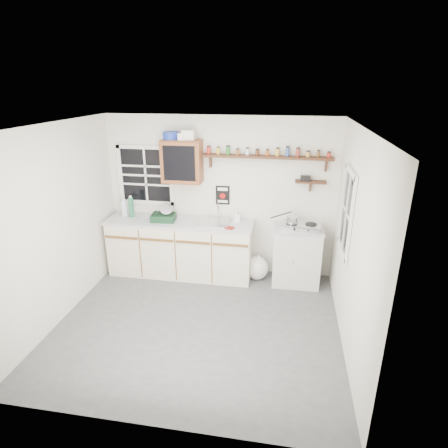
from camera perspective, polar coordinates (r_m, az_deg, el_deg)
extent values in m
cube|color=#48484A|center=(5.07, -3.94, -14.91)|extent=(3.60, 3.20, 0.02)
cube|color=white|center=(4.14, -4.82, 14.72)|extent=(3.60, 3.20, 0.02)
cube|color=beige|center=(5.18, -24.18, -0.20)|extent=(0.02, 3.20, 2.50)
cube|color=beige|center=(4.41, 19.21, -3.03)|extent=(0.02, 3.20, 2.50)
cube|color=beige|center=(5.94, -0.64, 4.21)|extent=(3.60, 0.02, 2.50)
cube|color=beige|center=(3.09, -11.61, -12.83)|extent=(3.60, 0.02, 2.50)
cube|color=beige|center=(6.07, -6.59, -3.73)|extent=(2.27, 0.60, 0.88)
cube|color=#A1A5A9|center=(5.89, -6.77, 0.35)|extent=(2.31, 0.62, 0.04)
cube|color=brown|center=(5.99, -15.38, -2.01)|extent=(0.53, 0.02, 0.03)
cube|color=brown|center=(5.78, -10.25, -2.41)|extent=(0.53, 0.02, 0.03)
cube|color=brown|center=(5.62, -4.78, -2.83)|extent=(0.53, 0.02, 0.03)
cube|color=brown|center=(5.51, 0.95, -3.23)|extent=(0.53, 0.02, 0.03)
cube|color=beige|center=(5.88, 11.00, -4.83)|extent=(0.70, 0.55, 0.88)
cube|color=#A1A5A9|center=(5.70, 11.31, -0.70)|extent=(0.73, 0.57, 0.03)
cube|color=#B9B9BE|center=(5.76, -1.67, 0.27)|extent=(0.52, 0.44, 0.03)
cylinder|color=#B9B9BE|center=(5.86, -0.90, 2.02)|extent=(0.02, 0.02, 0.28)
cylinder|color=#B9B9BE|center=(5.76, -1.01, 3.06)|extent=(0.02, 0.14, 0.02)
cube|color=brown|center=(5.77, -6.41, 9.48)|extent=(0.60, 0.30, 0.65)
cube|color=black|center=(5.62, -6.86, 9.16)|extent=(0.48, 0.02, 0.52)
cylinder|color=#172C97|center=(5.76, -8.12, 13.21)|extent=(0.24, 0.24, 0.11)
cube|color=white|center=(5.68, -5.42, 13.37)|extent=(0.18, 0.15, 0.14)
cylinder|color=white|center=(5.66, -6.56, 13.10)|extent=(0.12, 0.12, 0.10)
cube|color=black|center=(5.60, 6.57, 10.12)|extent=(1.91, 0.18, 0.04)
cube|color=black|center=(5.77, -2.06, 9.54)|extent=(0.03, 0.10, 0.18)
cube|color=black|center=(5.68, 15.29, 8.65)|extent=(0.03, 0.10, 0.18)
cylinder|color=red|center=(5.71, -2.37, 11.14)|extent=(0.06, 0.06, 0.10)
cylinder|color=black|center=(5.70, -2.38, 11.73)|extent=(0.05, 0.05, 0.02)
cylinder|color=gold|center=(5.68, -0.90, 11.07)|extent=(0.05, 0.05, 0.10)
cylinder|color=black|center=(5.67, -0.90, 11.62)|extent=(0.04, 0.04, 0.02)
cylinder|color=#267226|center=(5.65, 0.58, 11.13)|extent=(0.06, 0.06, 0.12)
cylinder|color=black|center=(5.64, 0.58, 11.80)|extent=(0.05, 0.05, 0.02)
cylinder|color=#99591E|center=(5.63, 2.07, 10.89)|extent=(0.05, 0.05, 0.08)
cylinder|color=black|center=(5.63, 2.08, 11.36)|extent=(0.05, 0.05, 0.02)
cylinder|color=silver|center=(5.62, 3.57, 10.92)|extent=(0.05, 0.05, 0.09)
cylinder|color=black|center=(5.61, 3.59, 11.47)|extent=(0.05, 0.05, 0.02)
cylinder|color=#4C2614|center=(5.60, 5.08, 10.78)|extent=(0.06, 0.06, 0.08)
cylinder|color=black|center=(5.60, 5.10, 11.26)|extent=(0.05, 0.05, 0.02)
cylinder|color=#B24C19|center=(5.59, 6.60, 10.71)|extent=(0.05, 0.05, 0.08)
cylinder|color=black|center=(5.59, 6.62, 11.19)|extent=(0.04, 0.04, 0.02)
cylinder|color=gold|center=(5.59, 8.12, 10.76)|extent=(0.06, 0.06, 0.11)
cylinder|color=black|center=(5.58, 8.15, 11.37)|extent=(0.05, 0.05, 0.02)
cylinder|color=#334C8C|center=(5.58, 9.65, 10.79)|extent=(0.06, 0.06, 0.13)
cylinder|color=black|center=(5.57, 9.69, 11.53)|extent=(0.05, 0.05, 0.02)
cylinder|color=maroon|center=(5.58, 11.16, 10.63)|extent=(0.06, 0.06, 0.12)
cylinder|color=black|center=(5.57, 11.21, 11.29)|extent=(0.05, 0.05, 0.02)
cylinder|color=#BF8C3F|center=(5.59, 12.66, 10.32)|extent=(0.06, 0.06, 0.07)
cylinder|color=black|center=(5.59, 12.70, 10.77)|extent=(0.05, 0.05, 0.02)
cylinder|color=brown|center=(5.60, 14.18, 10.28)|extent=(0.05, 0.05, 0.09)
cylinder|color=black|center=(5.59, 14.23, 10.80)|extent=(0.04, 0.04, 0.02)
cylinder|color=red|center=(5.62, 15.67, 10.08)|extent=(0.05, 0.05, 0.07)
cylinder|color=black|center=(5.61, 15.72, 10.51)|extent=(0.05, 0.05, 0.02)
cube|color=black|center=(5.69, 13.06, 6.28)|extent=(0.45, 0.15, 0.03)
cube|color=black|center=(5.75, 12.98, 5.60)|extent=(0.03, 0.08, 0.14)
cube|color=black|center=(5.68, 12.29, 6.82)|extent=(0.14, 0.10, 0.07)
cube|color=black|center=(5.90, -0.20, 4.41)|extent=(0.22, 0.01, 0.30)
cube|color=white|center=(5.87, -0.22, 5.33)|extent=(0.16, 0.00, 0.05)
cylinder|color=#A50C0C|center=(5.90, -0.22, 4.29)|extent=(0.09, 0.01, 0.09)
cube|color=white|center=(5.92, -0.22, 3.46)|extent=(0.16, 0.00, 0.04)
cube|color=black|center=(6.16, -11.84, 7.27)|extent=(0.85, 0.02, 0.90)
cube|color=silver|center=(6.16, -11.84, 7.27)|extent=(0.93, 0.03, 0.98)
cube|color=black|center=(4.84, 18.25, 1.75)|extent=(0.02, 0.70, 1.00)
cube|color=silver|center=(4.84, 18.25, 1.75)|extent=(0.03, 0.78, 1.08)
cylinder|color=silver|center=(6.21, -14.96, 2.32)|extent=(0.09, 0.09, 0.26)
cylinder|color=white|center=(6.17, -15.08, 3.60)|extent=(0.05, 0.05, 0.03)
cylinder|color=#236A43|center=(6.14, -13.96, 2.49)|extent=(0.08, 0.08, 0.32)
cylinder|color=white|center=(6.09, -14.10, 4.04)|extent=(0.04, 0.04, 0.03)
cube|color=#10321B|center=(5.90, -9.19, 1.02)|extent=(0.39, 0.31, 0.11)
cylinder|color=#B9B9BE|center=(5.85, -8.83, 2.01)|extent=(0.28, 0.29, 0.22)
imported|color=white|center=(5.74, 1.91, 1.18)|extent=(0.12, 0.12, 0.20)
cube|color=maroon|center=(5.53, 0.85, -0.58)|extent=(0.15, 0.14, 0.02)
cube|color=#B9B9BE|center=(5.67, 11.68, -0.32)|extent=(0.59, 0.35, 0.07)
cylinder|color=black|center=(5.65, 10.28, 0.15)|extent=(0.17, 0.17, 0.01)
cylinder|color=black|center=(5.66, 13.13, -0.02)|extent=(0.17, 0.17, 0.01)
cylinder|color=#B9B9BE|center=(5.63, 10.31, 0.60)|extent=(0.17, 0.17, 0.10)
cylinder|color=black|center=(5.69, 8.67, 1.37)|extent=(0.32, 0.11, 0.17)
ellipsoid|color=white|center=(5.99, 5.06, -6.69)|extent=(0.39, 0.35, 0.41)
cone|color=white|center=(5.91, 5.31, -5.10)|extent=(0.11, 0.11, 0.11)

